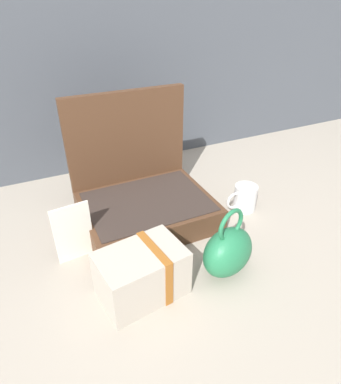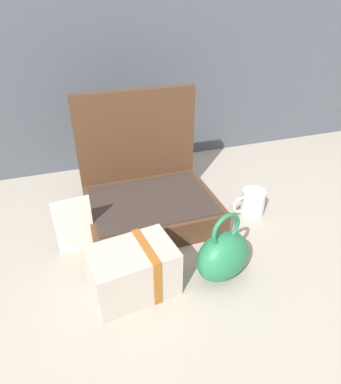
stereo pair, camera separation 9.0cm
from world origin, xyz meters
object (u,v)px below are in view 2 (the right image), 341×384
teal_pouch_handbag (223,255)px  info_card_left (74,226)px  open_suitcase (148,193)px  cream_toiletry_bag (134,270)px  coffee_mug (252,203)px

teal_pouch_handbag → info_card_left: size_ratio=1.15×
open_suitcase → cream_toiletry_bag: open_suitcase is taller
coffee_mug → open_suitcase: bearing=160.8°
open_suitcase → info_card_left: open_suitcase is taller
teal_pouch_handbag → cream_toiletry_bag: size_ratio=0.91×
teal_pouch_handbag → cream_toiletry_bag: teal_pouch_handbag is taller
coffee_mug → info_card_left: bearing=179.8°
cream_toiletry_bag → coffee_mug: (0.44, 0.20, -0.02)m
teal_pouch_handbag → cream_toiletry_bag: 0.23m
teal_pouch_handbag → coffee_mug: bearing=45.6°
teal_pouch_handbag → info_card_left: bearing=147.1°
open_suitcase → info_card_left: 0.27m
open_suitcase → coffee_mug: (0.32, -0.11, -0.04)m
cream_toiletry_bag → info_card_left: size_ratio=1.27×
info_card_left → cream_toiletry_bag: bearing=-63.9°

